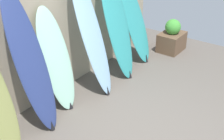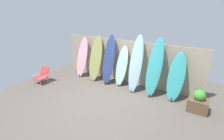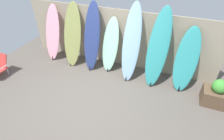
{
  "view_description": "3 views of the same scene",
  "coord_description": "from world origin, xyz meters",
  "px_view_note": "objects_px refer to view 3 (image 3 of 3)",
  "views": [
    {
      "loc": [
        -3.01,
        -1.54,
        2.93
      ],
      "look_at": [
        0.13,
        0.74,
        0.84
      ],
      "focal_mm": 50.0,
      "sensor_mm": 36.0,
      "label": 1
    },
    {
      "loc": [
        3.09,
        -4.27,
        3.13
      ],
      "look_at": [
        0.2,
        0.49,
        1.06
      ],
      "focal_mm": 28.0,
      "sensor_mm": 36.0,
      "label": 2
    },
    {
      "loc": [
        1.69,
        -2.67,
        3.29
      ],
      "look_at": [
        0.43,
        0.56,
        0.76
      ],
      "focal_mm": 28.0,
      "sensor_mm": 36.0,
      "label": 3
    }
  ],
  "objects_px": {
    "planter_box": "(216,94)",
    "surfboard_teal_6": "(186,60)",
    "surfboard_pink_0": "(53,33)",
    "surfboard_olive_1": "(72,35)",
    "surfboard_navy_2": "(92,38)",
    "surfboard_skyblue_4": "(131,44)",
    "surfboard_seafoam_3": "(110,46)",
    "surfboard_teal_5": "(158,49)"
  },
  "relations": [
    {
      "from": "surfboard_teal_5",
      "to": "planter_box",
      "type": "bearing_deg",
      "value": -13.32
    },
    {
      "from": "surfboard_pink_0",
      "to": "planter_box",
      "type": "xyz_separation_m",
      "value": [
        5.02,
        -0.46,
        -0.59
      ]
    },
    {
      "from": "surfboard_skyblue_4",
      "to": "surfboard_pink_0",
      "type": "bearing_deg",
      "value": 178.06
    },
    {
      "from": "surfboard_olive_1",
      "to": "surfboard_navy_2",
      "type": "bearing_deg",
      "value": -1.96
    },
    {
      "from": "surfboard_navy_2",
      "to": "surfboard_seafoam_3",
      "type": "xyz_separation_m",
      "value": [
        0.56,
        0.1,
        -0.2
      ]
    },
    {
      "from": "surfboard_seafoam_3",
      "to": "planter_box",
      "type": "distance_m",
      "value": 3.07
    },
    {
      "from": "surfboard_skyblue_4",
      "to": "surfboard_teal_6",
      "type": "relative_size",
      "value": 1.28
    },
    {
      "from": "surfboard_pink_0",
      "to": "surfboard_teal_5",
      "type": "distance_m",
      "value": 3.44
    },
    {
      "from": "surfboard_skyblue_4",
      "to": "planter_box",
      "type": "height_order",
      "value": "surfboard_skyblue_4"
    },
    {
      "from": "surfboard_seafoam_3",
      "to": "planter_box",
      "type": "xyz_separation_m",
      "value": [
        2.98,
        -0.52,
        -0.5
      ]
    },
    {
      "from": "surfboard_olive_1",
      "to": "surfboard_teal_6",
      "type": "height_order",
      "value": "surfboard_olive_1"
    },
    {
      "from": "surfboard_navy_2",
      "to": "planter_box",
      "type": "bearing_deg",
      "value": -6.77
    },
    {
      "from": "surfboard_pink_0",
      "to": "surfboard_seafoam_3",
      "type": "bearing_deg",
      "value": 1.56
    },
    {
      "from": "surfboard_pink_0",
      "to": "surfboard_olive_1",
      "type": "height_order",
      "value": "surfboard_olive_1"
    },
    {
      "from": "surfboard_navy_2",
      "to": "surfboard_teal_5",
      "type": "bearing_deg",
      "value": -1.33
    },
    {
      "from": "surfboard_pink_0",
      "to": "surfboard_teal_6",
      "type": "xyz_separation_m",
      "value": [
        4.19,
        -0.01,
        -0.07
      ]
    },
    {
      "from": "surfboard_navy_2",
      "to": "surfboard_skyblue_4",
      "type": "height_order",
      "value": "surfboard_skyblue_4"
    },
    {
      "from": "surfboard_navy_2",
      "to": "surfboard_skyblue_4",
      "type": "distance_m",
      "value": 1.24
    },
    {
      "from": "surfboard_navy_2",
      "to": "surfboard_skyblue_4",
      "type": "bearing_deg",
      "value": -2.43
    },
    {
      "from": "surfboard_olive_1",
      "to": "surfboard_seafoam_3",
      "type": "distance_m",
      "value": 1.26
    },
    {
      "from": "surfboard_seafoam_3",
      "to": "planter_box",
      "type": "height_order",
      "value": "surfboard_seafoam_3"
    },
    {
      "from": "surfboard_olive_1",
      "to": "surfboard_teal_5",
      "type": "height_order",
      "value": "surfboard_teal_5"
    },
    {
      "from": "surfboard_skyblue_4",
      "to": "surfboard_teal_5",
      "type": "height_order",
      "value": "surfboard_skyblue_4"
    },
    {
      "from": "planter_box",
      "to": "surfboard_teal_6",
      "type": "bearing_deg",
      "value": 151.4
    },
    {
      "from": "surfboard_navy_2",
      "to": "planter_box",
      "type": "distance_m",
      "value": 3.63
    },
    {
      "from": "surfboard_navy_2",
      "to": "planter_box",
      "type": "height_order",
      "value": "surfboard_navy_2"
    },
    {
      "from": "surfboard_seafoam_3",
      "to": "surfboard_skyblue_4",
      "type": "xyz_separation_m",
      "value": [
        0.68,
        -0.15,
        0.25
      ]
    },
    {
      "from": "surfboard_olive_1",
      "to": "surfboard_skyblue_4",
      "type": "bearing_deg",
      "value": -2.26
    },
    {
      "from": "surfboard_navy_2",
      "to": "surfboard_teal_6",
      "type": "distance_m",
      "value": 2.72
    },
    {
      "from": "surfboard_pink_0",
      "to": "surfboard_olive_1",
      "type": "bearing_deg",
      "value": -1.16
    },
    {
      "from": "surfboard_teal_6",
      "to": "surfboard_seafoam_3",
      "type": "bearing_deg",
      "value": 178.3
    },
    {
      "from": "surfboard_seafoam_3",
      "to": "surfboard_skyblue_4",
      "type": "distance_m",
      "value": 0.74
    },
    {
      "from": "surfboard_skyblue_4",
      "to": "surfboard_teal_5",
      "type": "relative_size",
      "value": 1.01
    },
    {
      "from": "surfboard_olive_1",
      "to": "surfboard_navy_2",
      "type": "relative_size",
      "value": 0.94
    },
    {
      "from": "surfboard_seafoam_3",
      "to": "surfboard_teal_5",
      "type": "relative_size",
      "value": 0.77
    },
    {
      "from": "surfboard_olive_1",
      "to": "surfboard_seafoam_3",
      "type": "height_order",
      "value": "surfboard_olive_1"
    },
    {
      "from": "surfboard_skyblue_4",
      "to": "planter_box",
      "type": "distance_m",
      "value": 2.45
    },
    {
      "from": "surfboard_pink_0",
      "to": "surfboard_skyblue_4",
      "type": "xyz_separation_m",
      "value": [
        2.71,
        -0.09,
        0.17
      ]
    },
    {
      "from": "surfboard_pink_0",
      "to": "surfboard_navy_2",
      "type": "bearing_deg",
      "value": -1.54
    },
    {
      "from": "surfboard_olive_1",
      "to": "surfboard_teal_6",
      "type": "xyz_separation_m",
      "value": [
        3.41,
        0.01,
        -0.13
      ]
    },
    {
      "from": "surfboard_pink_0",
      "to": "surfboard_olive_1",
      "type": "xyz_separation_m",
      "value": [
        0.78,
        -0.02,
        0.06
      ]
    },
    {
      "from": "surfboard_skyblue_4",
      "to": "surfboard_seafoam_3",
      "type": "bearing_deg",
      "value": 167.77
    }
  ]
}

